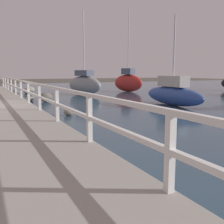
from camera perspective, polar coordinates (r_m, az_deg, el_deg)
The scene contains 10 objects.
railing at distance 13.45m, azimuth -17.76°, elevation 4.92°, with size 0.10×32.50×1.05m.
boulder_mid_strip at distance 17.14m, azimuth -17.31°, elevation 2.71°, with size 0.38×0.35×0.29m.
boulder_water_edge at distance 23.79m, azimuth -18.01°, elevation 4.45°, with size 0.62×0.56×0.47m.
boulder_upstream at distance 11.07m, azimuth -9.41°, elevation -0.00°, with size 0.42×0.38×0.31m.
boulder_far_strip at distance 23.59m, azimuth -20.26°, elevation 4.17°, with size 0.48×0.43×0.36m.
boulder_downstream at distance 16.67m, azimuth -14.17°, elevation 3.16°, with size 0.75×0.68×0.57m.
boulder_near_dock at distance 24.12m, azimuth -17.40°, elevation 4.64°, with size 0.75×0.67×0.56m.
sailboat_gray at distance 21.50m, azimuth -6.04°, elevation 6.08°, with size 2.29×3.93×6.60m.
sailboat_blue at distance 14.75m, azimuth 13.05°, elevation 3.93°, with size 1.22×4.92×4.81m.
sailboat_red at distance 24.45m, azimuth 3.52°, elevation 6.56°, with size 2.07×3.38×7.33m.
Camera 1 is at (0.02, -13.27, 1.80)m, focal length 42.00 mm.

